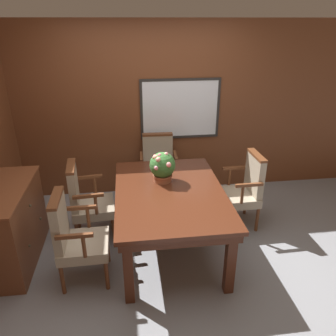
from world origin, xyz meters
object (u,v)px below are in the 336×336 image
potted_plant (163,167)px  sideboard_cabinet (10,226)px  dining_table (170,198)px  chair_left_near (75,236)px  chair_right_far (244,188)px  chair_left_far (86,199)px  chair_head_far (158,166)px

potted_plant → sideboard_cabinet: size_ratio=0.31×
potted_plant → sideboard_cabinet: bearing=-172.5°
dining_table → chair_left_near: 1.05m
chair_right_far → potted_plant: 1.13m
chair_left_near → chair_left_far: bearing=-3.9°
dining_table → chair_head_far: size_ratio=1.74×
chair_left_near → chair_right_far: (1.97, 0.75, 0.00)m
dining_table → potted_plant: (-0.05, 0.24, 0.27)m
dining_table → potted_plant: potted_plant is taller
chair_left_far → potted_plant: potted_plant is taller
chair_left_far → chair_left_near: same height
chair_left_near → sideboard_cabinet: chair_left_near is taller
chair_left_far → chair_right_far: size_ratio=1.00×
chair_left_near → chair_right_far: bearing=-69.9°
chair_head_far → chair_right_far: size_ratio=1.00×
sideboard_cabinet → dining_table: bearing=-0.8°
chair_head_far → chair_left_near: (-0.98, -1.56, 0.00)m
chair_left_near → potted_plant: 1.18m
chair_head_far → dining_table: bearing=-87.8°
dining_table → chair_left_far: bearing=158.9°
sideboard_cabinet → chair_head_far: bearing=34.8°
chair_head_far → potted_plant: potted_plant is taller
dining_table → sideboard_cabinet: size_ratio=1.47×
dining_table → sideboard_cabinet: 1.72m
chair_left_near → chair_head_far: bearing=-32.8°
chair_left_far → potted_plant: bearing=-102.8°
chair_left_far → chair_head_far: 1.26m
chair_right_far → sideboard_cabinet: bearing=-83.3°
chair_left_far → dining_table: bearing=-116.2°
chair_head_far → sideboard_cabinet: size_ratio=0.85×
dining_table → chair_left_near: (-0.98, -0.35, -0.15)m
chair_head_far → sideboard_cabinet: (-1.70, -1.18, -0.07)m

